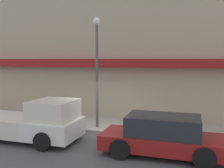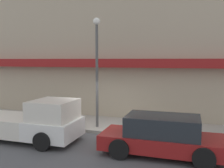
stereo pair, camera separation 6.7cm
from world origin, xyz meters
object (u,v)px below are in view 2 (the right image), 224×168
pickup_truck (31,122)px  street_lamp (97,60)px  parked_car (162,136)px  fire_hydrant (147,125)px

pickup_truck → street_lamp: bearing=49.0°
parked_car → pickup_truck: bearing=179.1°
fire_hydrant → street_lamp: 4.10m
pickup_truck → fire_hydrant: bearing=24.8°
street_lamp → fire_hydrant: bearing=-6.7°
pickup_truck → parked_car: size_ratio=1.11×
street_lamp → parked_car: bearing=-34.8°
pickup_truck → parked_car: bearing=0.4°
parked_car → fire_hydrant: (-0.98, 2.21, -0.24)m
fire_hydrant → street_lamp: (-2.64, 0.31, 3.12)m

